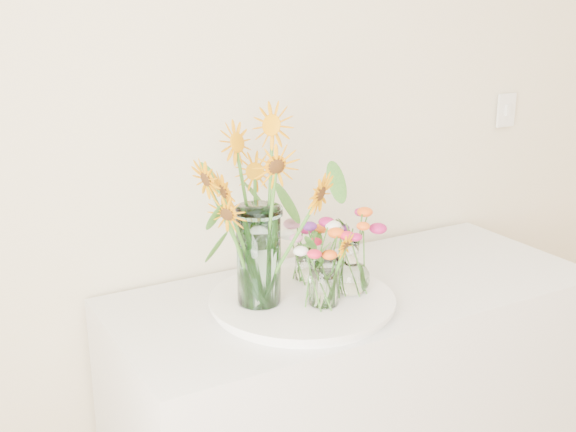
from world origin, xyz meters
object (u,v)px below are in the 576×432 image
Objects in this scene: tray at (302,303)px; small_vase_b at (351,268)px; mason_jar at (259,256)px; small_vase_a at (324,282)px; counter at (352,424)px; small_vase_c at (305,264)px.

small_vase_b reaches higher than tray.
mason_jar is 1.98× the size of small_vase_a.
mason_jar is 0.26m from small_vase_b.
counter is 10.42× the size of small_vase_a.
small_vase_a reaches higher than counter.
mason_jar is at bearing 146.74° from small_vase_a.
small_vase_b is at bearing -134.06° from counter.
mason_jar reaches higher than small_vase_c.
small_vase_c is at bearing 114.16° from small_vase_b.
counter is at bearing -25.58° from small_vase_c.
mason_jar is 2.64× the size of small_vase_c.
tray is 3.18× the size of small_vase_b.
mason_jar reaches higher than counter.
small_vase_b is at bearing -13.72° from mason_jar.
tray is at bearing -124.58° from small_vase_c.
small_vase_c is at bearing 154.42° from counter.
small_vase_b is at bearing -13.48° from tray.
tray reaches higher than counter.
tray is 0.11m from small_vase_a.
mason_jar is at bearing -157.59° from small_vase_c.
small_vase_a is 1.33× the size of small_vase_c.
tray is 0.16m from small_vase_b.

